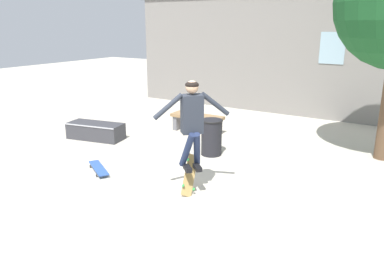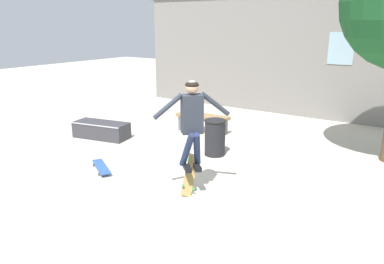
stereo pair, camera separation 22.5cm
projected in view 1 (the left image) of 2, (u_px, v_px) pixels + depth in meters
The scene contains 8 objects.
ground_plane at pixel (159, 194), 6.37m from camera, with size 40.00×40.00×0.00m, color beige.
building_backdrop at pixel (293, 47), 11.51m from camera, with size 11.83×0.52×5.23m.
park_bench at pixel (197, 120), 9.95m from camera, with size 1.44×0.49×0.47m.
skate_ledge at pixel (96, 131), 9.39m from camera, with size 1.49×0.84×0.41m.
trash_bin at pixel (212, 136), 8.19m from camera, with size 0.49×0.49×0.80m.
skater at pixel (192, 118), 6.06m from camera, with size 0.93×1.00×1.50m.
skateboard_flipping at pixel (190, 175), 6.43m from camera, with size 0.33×0.64×0.64m.
skateboard_resting at pixel (99, 168), 7.34m from camera, with size 0.85×0.62×0.08m.
Camera 1 is at (3.56, -4.65, 2.79)m, focal length 35.00 mm.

